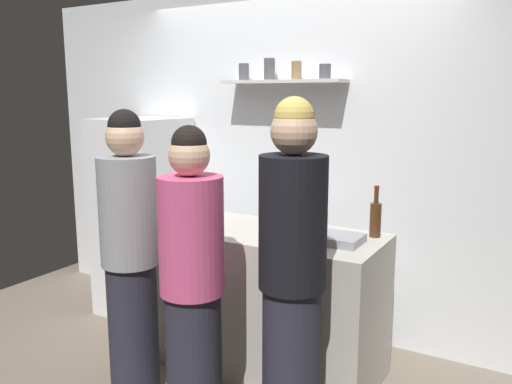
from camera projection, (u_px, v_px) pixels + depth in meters
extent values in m
cube|color=white|center=(292.00, 161.00, 4.02)|extent=(4.80, 0.10, 2.60)
cube|color=silver|center=(283.00, 82.00, 3.78)|extent=(0.94, 0.22, 0.02)
cylinder|color=#4C4C51|center=(244.00, 72.00, 3.93)|extent=(0.08, 0.08, 0.12)
cylinder|color=#4C4C51|center=(269.00, 69.00, 3.82)|extent=(0.08, 0.08, 0.16)
cylinder|color=olive|center=(296.00, 70.00, 3.71)|extent=(0.07, 0.07, 0.13)
cylinder|color=#4C4C51|center=(325.00, 72.00, 3.61)|extent=(0.08, 0.08, 0.10)
cube|color=white|center=(143.00, 216.00, 4.35)|extent=(0.61, 0.65, 1.61)
cylinder|color=#99999E|center=(128.00, 217.00, 3.96)|extent=(0.02, 0.02, 0.45)
cube|color=#B7B2A8|center=(256.00, 297.00, 3.49)|extent=(1.66, 0.68, 0.93)
cube|color=gray|center=(333.00, 238.00, 3.11)|extent=(0.34, 0.24, 0.05)
cylinder|color=#B2B2B7|center=(270.00, 217.00, 3.52)|extent=(0.10, 0.10, 0.12)
cylinder|color=silver|center=(266.00, 207.00, 3.50)|extent=(0.02, 0.03, 0.17)
cylinder|color=silver|center=(270.00, 208.00, 3.49)|extent=(0.02, 0.01, 0.18)
cylinder|color=silver|center=(266.00, 207.00, 3.50)|extent=(0.03, 0.04, 0.18)
cylinder|color=silver|center=(270.00, 207.00, 3.50)|extent=(0.01, 0.03, 0.18)
cylinder|color=silver|center=(266.00, 206.00, 3.51)|extent=(0.01, 0.01, 0.19)
cylinder|color=silver|center=(272.00, 209.00, 3.50)|extent=(0.01, 0.02, 0.16)
cylinder|color=silver|center=(272.00, 207.00, 3.50)|extent=(0.01, 0.04, 0.18)
cylinder|color=#472814|center=(375.00, 220.00, 3.22)|extent=(0.07, 0.07, 0.21)
cylinder|color=#472814|center=(376.00, 196.00, 3.19)|extent=(0.03, 0.03, 0.09)
cylinder|color=maroon|center=(377.00, 187.00, 3.18)|extent=(0.03, 0.03, 0.02)
cylinder|color=#19471E|center=(194.00, 218.00, 3.29)|extent=(0.07, 0.07, 0.20)
cylinder|color=#19471E|center=(194.00, 196.00, 3.27)|extent=(0.03, 0.03, 0.08)
cylinder|color=black|center=(194.00, 188.00, 3.26)|extent=(0.03, 0.03, 0.02)
cylinder|color=#B2BFB2|center=(145.00, 209.00, 3.51)|extent=(0.08, 0.08, 0.21)
cylinder|color=#B2BFB2|center=(144.00, 188.00, 3.49)|extent=(0.03, 0.03, 0.08)
cylinder|color=#333333|center=(144.00, 180.00, 3.48)|extent=(0.03, 0.03, 0.02)
cylinder|color=silver|center=(201.00, 201.00, 3.81)|extent=(0.09, 0.09, 0.20)
cylinder|color=silver|center=(201.00, 186.00, 3.79)|extent=(0.05, 0.05, 0.03)
cylinder|color=#268C3F|center=(201.00, 183.00, 3.79)|extent=(0.06, 0.06, 0.02)
cylinder|color=#262633|center=(291.00, 364.00, 2.72)|extent=(0.30, 0.30, 0.84)
cylinder|color=black|center=(293.00, 223.00, 2.58)|extent=(0.34, 0.34, 0.67)
sphere|color=#D8AD8C|center=(294.00, 131.00, 2.49)|extent=(0.23, 0.23, 0.23)
sphere|color=#D8B759|center=(294.00, 117.00, 2.48)|extent=(0.19, 0.19, 0.19)
cylinder|color=#262633|center=(194.00, 360.00, 2.82)|extent=(0.30, 0.30, 0.78)
cylinder|color=#D14C7F|center=(191.00, 235.00, 2.69)|extent=(0.34, 0.34, 0.62)
sphere|color=#D8AD8C|center=(189.00, 156.00, 2.62)|extent=(0.21, 0.21, 0.21)
sphere|color=black|center=(189.00, 143.00, 2.60)|extent=(0.18, 0.18, 0.18)
cylinder|color=#262633|center=(134.00, 327.00, 3.19)|extent=(0.30, 0.30, 0.81)
cylinder|color=gray|center=(128.00, 211.00, 3.05)|extent=(0.34, 0.34, 0.64)
sphere|color=#D8AD8C|center=(125.00, 137.00, 2.97)|extent=(0.22, 0.22, 0.22)
sphere|color=black|center=(124.00, 126.00, 2.96)|extent=(0.19, 0.19, 0.19)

